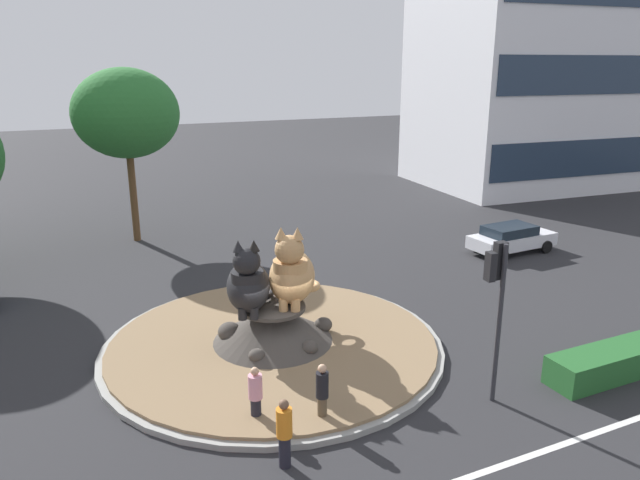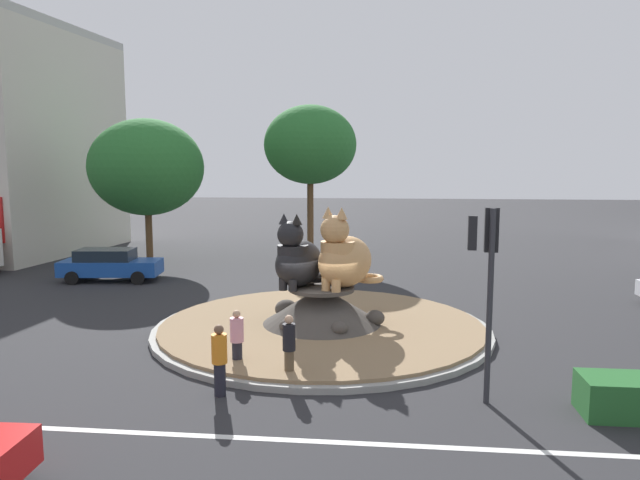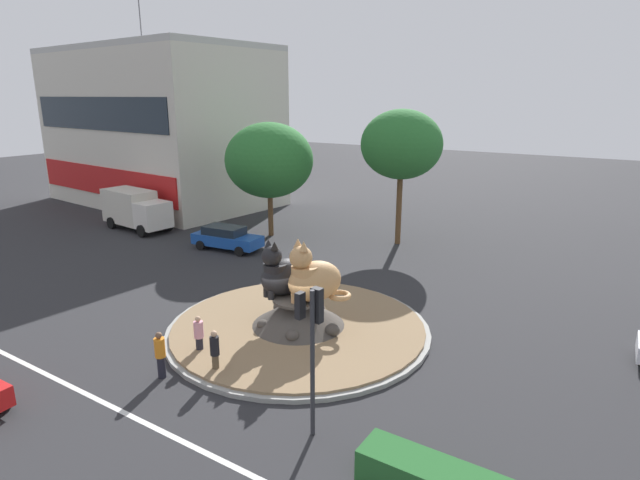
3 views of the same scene
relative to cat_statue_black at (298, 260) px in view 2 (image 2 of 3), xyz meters
name	(u,v)px [view 2 (image 2 of 3)]	position (x,y,z in m)	size (l,w,h in m)	color
ground_plane	(322,331)	(0.82, 0.05, -2.47)	(160.00, 160.00, 0.00)	#28282B
lane_centreline	(282,440)	(0.82, -8.09, -2.47)	(112.00, 0.20, 0.01)	silver
roundabout_island	(322,319)	(0.82, 0.05, -2.04)	(11.47, 11.47, 1.54)	gray
cat_statue_black	(298,260)	(0.00, 0.00, 0.00)	(2.27, 2.59, 2.54)	black
cat_statue_calico	(343,258)	(1.55, 0.07, 0.08)	(2.76, 2.84, 2.77)	tan
traffic_light_mast	(487,261)	(5.30, -5.57, 0.97)	(0.75, 0.50, 4.69)	#2D2D33
broadleaf_tree_behind_island	(310,145)	(-1.41, 15.28, 4.35)	(5.44, 5.44, 9.15)	brown
second_tree_near_tower	(147,167)	(-10.18, 12.22, 3.05)	(6.29, 6.29, 8.20)	brown
pedestrian_orange_shirt	(219,358)	(-1.11, -5.89, -1.52)	(0.39, 0.39, 1.80)	black
pedestrian_pink_shirt	(237,338)	(-1.16, -3.93, -1.59)	(0.38, 0.38, 1.68)	black
pedestrian_black_shirt	(289,346)	(0.43, -4.70, -1.52)	(0.34, 0.34, 1.78)	brown
hatchback_near_shophouse	(110,264)	(-10.41, 7.70, -1.64)	(4.91, 2.39, 1.58)	#19479E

